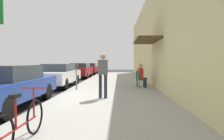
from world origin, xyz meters
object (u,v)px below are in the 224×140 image
pedestrian_standing (103,72)px  seated_patron_0 (142,75)px  bicycle_0 (21,124)px  cafe_chair_1 (139,77)px  parked_car_0 (7,86)px  parked_car_2 (80,70)px  cafe_chair_0 (141,78)px  parked_car_3 (90,68)px  parked_car_1 (59,75)px  parking_meter (76,74)px

pedestrian_standing → seated_patron_0: bearing=58.8°
bicycle_0 → seated_patron_0: 7.66m
seated_patron_0 → cafe_chair_1: 0.81m
parked_car_0 → pedestrian_standing: 3.27m
seated_patron_0 → parked_car_2: bearing=123.0°
cafe_chair_0 → seated_patron_0: bearing=8.8°
parked_car_3 → bicycle_0: (2.06, -20.46, -0.24)m
parked_car_0 → parked_car_3: parked_car_0 is taller
cafe_chair_1 → cafe_chair_0: bearing=-90.1°
cafe_chair_0 → cafe_chair_1: (0.00, 0.80, 0.00)m
parked_car_3 → cafe_chair_0: (4.81, -13.34, -0.09)m
parked_car_2 → bicycle_0: size_ratio=2.57×
bicycle_0 → pedestrian_standing: (0.99, 4.12, 0.64)m
parked_car_1 → parking_meter: parking_meter is taller
parked_car_1 → pedestrian_standing: pedestrian_standing is taller
bicycle_0 → cafe_chair_1: bearing=70.8°
seated_patron_0 → pedestrian_standing: (-1.82, -3.00, 0.30)m
parked_car_0 → bicycle_0: bearing=-55.7°
parked_car_0 → bicycle_0: (2.06, -3.03, -0.24)m
parked_car_2 → bicycle_0: (2.06, -14.62, -0.25)m
parked_car_3 → parked_car_0: bearing=-90.0°
cafe_chair_0 → pedestrian_standing: bearing=-120.4°
parked_car_1 → seated_patron_0: 5.00m
parked_car_3 → bicycle_0: size_ratio=2.57×
parked_car_2 → parking_meter: parking_meter is taller
bicycle_0 → parked_car_2: bearing=98.0°
cafe_chair_1 → pedestrian_standing: size_ratio=0.51×
parked_car_2 → seated_patron_0: (4.87, -7.49, 0.08)m
parked_car_0 → cafe_chair_1: bearing=45.4°
parked_car_1 → parked_car_2: size_ratio=1.00×
parked_car_0 → pedestrian_standing: (3.05, 1.09, 0.40)m
parking_meter → pedestrian_standing: bearing=-55.2°
parked_car_0 → cafe_chair_0: (4.81, 4.09, -0.09)m
parked_car_1 → parked_car_2: parked_car_2 is taller
seated_patron_0 → cafe_chair_0: bearing=-171.2°
parked_car_3 → pedestrian_standing: (3.05, -16.34, 0.40)m
parked_car_2 → bicycle_0: bearing=-82.0°
parked_car_3 → parking_meter: (1.55, -14.18, 0.17)m
cafe_chair_1 → pedestrian_standing: bearing=-114.9°
parked_car_3 → seated_patron_0: 14.20m
parked_car_2 → cafe_chair_1: 8.25m
cafe_chair_0 → pedestrian_standing: pedestrian_standing is taller
cafe_chair_0 → seated_patron_0: seated_patron_0 is taller
parked_car_3 → parking_meter: parking_meter is taller
parked_car_1 → parked_car_2: 6.34m
cafe_chair_0 → parked_car_1: bearing=166.5°
parked_car_3 → cafe_chair_0: parked_car_3 is taller
parked_car_2 → cafe_chair_1: bearing=-54.3°
cafe_chair_0 → seated_patron_0: size_ratio=0.67×
cafe_chair_0 → pedestrian_standing: 3.51m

